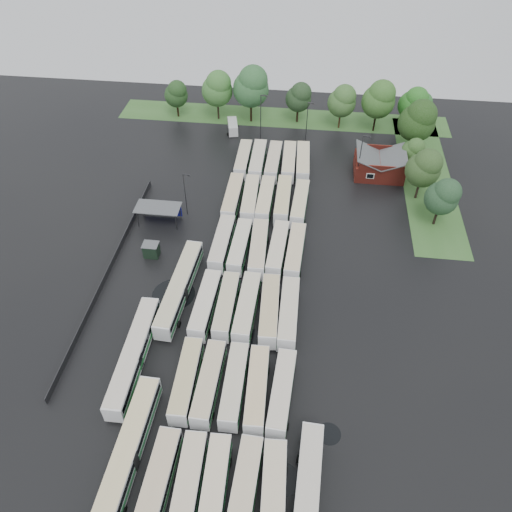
# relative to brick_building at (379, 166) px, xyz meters

# --- Properties ---
(ground) EXTENTS (160.00, 160.00, 0.00)m
(ground) POSITION_rel_brick_building_xyz_m (-24.00, -42.77, -1.87)
(ground) COLOR black
(ground) RESTS_ON ground
(brick_building) EXTENTS (10.07, 8.60, 5.39)m
(brick_building) POSITION_rel_brick_building_xyz_m (0.00, 0.00, 0.00)
(brick_building) COLOR maroon
(brick_building) RESTS_ON ground
(wash_shed) EXTENTS (8.20, 4.20, 3.58)m
(wash_shed) POSITION_rel_brick_building_xyz_m (-41.20, -20.74, 1.12)
(wash_shed) COLOR #2D2D30
(wash_shed) RESTS_ON ground
(utility_hut) EXTENTS (2.70, 2.20, 2.62)m
(utility_hut) POSITION_rel_brick_building_xyz_m (-40.20, -30.17, -0.55)
(utility_hut) COLOR black
(utility_hut) RESTS_ON ground
(grass_strip_north) EXTENTS (80.00, 10.00, 0.01)m
(grass_strip_north) POSITION_rel_brick_building_xyz_m (-22.00, 22.03, -1.86)
(grass_strip_north) COLOR #376429
(grass_strip_north) RESTS_ON ground
(grass_strip_east) EXTENTS (10.00, 50.00, 0.01)m
(grass_strip_east) POSITION_rel_brick_building_xyz_m (10.00, 0.03, -1.86)
(grass_strip_east) COLOR #376429
(grass_strip_east) RESTS_ON ground
(west_fence) EXTENTS (0.10, 50.00, 1.20)m
(west_fence) POSITION_rel_brick_building_xyz_m (-46.20, -34.77, -1.27)
(west_fence) COLOR #2D2D30
(west_fence) RESTS_ON ground
(bus_r0c0) EXTENTS (2.89, 12.60, 3.49)m
(bus_r0c0) POSITION_rel_brick_building_xyz_m (-28.55, -68.90, 0.06)
(bus_r0c0) COLOR silver
(bus_r0c0) RESTS_ON ground
(bus_r0c1) EXTENTS (3.06, 12.50, 3.46)m
(bus_r0c1) POSITION_rel_brick_building_xyz_m (-25.07, -68.89, 0.04)
(bus_r0c1) COLOR silver
(bus_r0c1) RESTS_ON ground
(bus_r0c2) EXTENTS (2.99, 12.09, 3.34)m
(bus_r0c2) POSITION_rel_brick_building_xyz_m (-22.09, -68.60, -0.03)
(bus_r0c2) COLOR silver
(bus_r0c2) RESTS_ON ground
(bus_r0c3) EXTENTS (3.09, 12.50, 3.46)m
(bus_r0c3) POSITION_rel_brick_building_xyz_m (-18.76, -68.63, 0.03)
(bus_r0c3) COLOR silver
(bus_r0c3) RESTS_ON ground
(bus_r0c4) EXTENTS (3.27, 12.68, 3.50)m
(bus_r0c4) POSITION_rel_brick_building_xyz_m (-15.45, -68.85, 0.06)
(bus_r0c4) COLOR silver
(bus_r0c4) RESTS_ON ground
(bus_r1c0) EXTENTS (2.85, 12.09, 3.35)m
(bus_r1c0) POSITION_rel_brick_building_xyz_m (-28.35, -55.03, -0.02)
(bus_r1c0) COLOR silver
(bus_r1c0) RESTS_ON ground
(bus_r1c1) EXTENTS (2.75, 12.08, 3.35)m
(bus_r1c1) POSITION_rel_brick_building_xyz_m (-25.29, -55.13, -0.02)
(bus_r1c1) COLOR silver
(bus_r1c1) RESTS_ON ground
(bus_r1c2) EXTENTS (2.67, 11.96, 3.32)m
(bus_r1c2) POSITION_rel_brick_building_xyz_m (-21.92, -55.05, -0.04)
(bus_r1c2) COLOR silver
(bus_r1c2) RESTS_ON ground
(bus_r1c3) EXTENTS (3.02, 12.13, 3.35)m
(bus_r1c3) POSITION_rel_brick_building_xyz_m (-18.89, -55.27, -0.02)
(bus_r1c3) COLOR silver
(bus_r1c3) RESTS_ON ground
(bus_r1c4) EXTENTS (3.13, 12.06, 3.33)m
(bus_r1c4) POSITION_rel_brick_building_xyz_m (-15.63, -55.40, -0.04)
(bus_r1c4) COLOR silver
(bus_r1c4) RESTS_ON ground
(bus_r2c0) EXTENTS (2.99, 12.42, 3.44)m
(bus_r2c0) POSITION_rel_brick_building_xyz_m (-28.39, -41.75, 0.02)
(bus_r2c0) COLOR silver
(bus_r2c0) RESTS_ON ground
(bus_r2c1) EXTENTS (2.61, 12.00, 3.34)m
(bus_r2c1) POSITION_rel_brick_building_xyz_m (-25.20, -41.58, -0.03)
(bus_r2c1) COLOR silver
(bus_r2c1) RESTS_ON ground
(bus_r2c2) EXTENTS (2.94, 12.59, 3.49)m
(bus_r2c2) POSITION_rel_brick_building_xyz_m (-22.06, -41.62, 0.05)
(bus_r2c2) COLOR silver
(bus_r2c2) RESTS_ON ground
(bus_r2c3) EXTENTS (3.24, 12.64, 3.49)m
(bus_r2c3) POSITION_rel_brick_building_xyz_m (-18.63, -41.69, 0.05)
(bus_r2c3) COLOR silver
(bus_r2c3) RESTS_ON ground
(bus_r2c4) EXTENTS (2.78, 12.47, 3.46)m
(bus_r2c4) POSITION_rel_brick_building_xyz_m (-15.72, -41.90, 0.04)
(bus_r2c4) COLOR silver
(bus_r2c4) RESTS_ON ground
(bus_r3c0) EXTENTS (2.82, 12.41, 3.44)m
(bus_r3c0) POSITION_rel_brick_building_xyz_m (-28.27, -27.67, 0.03)
(bus_r3c0) COLOR silver
(bus_r3c0) RESTS_ON ground
(bus_r3c1) EXTENTS (2.86, 12.08, 3.35)m
(bus_r3c1) POSITION_rel_brick_building_xyz_m (-25.10, -28.05, -0.03)
(bus_r3c1) COLOR silver
(bus_r3c1) RESTS_ON ground
(bus_r3c2) EXTENTS (3.20, 12.72, 3.51)m
(bus_r3c2) POSITION_rel_brick_building_xyz_m (-21.86, -28.29, 0.07)
(bus_r3c2) COLOR silver
(bus_r3c2) RESTS_ON ground
(bus_r3c3) EXTENTS (3.10, 12.29, 3.39)m
(bus_r3c3) POSITION_rel_brick_building_xyz_m (-18.62, -27.94, 0.00)
(bus_r3c3) COLOR silver
(bus_r3c3) RESTS_ON ground
(bus_r3c4) EXTENTS (3.08, 12.29, 3.39)m
(bus_r3c4) POSITION_rel_brick_building_xyz_m (-15.63, -28.25, 0.00)
(bus_r3c4) COLOR silver
(bus_r3c4) RESTS_ON ground
(bus_r4c0) EXTENTS (2.70, 12.63, 3.51)m
(bus_r4c0) POSITION_rel_brick_building_xyz_m (-28.42, -14.49, 0.07)
(bus_r4c0) COLOR silver
(bus_r4c0) RESTS_ON ground
(bus_r4c1) EXTENTS (3.06, 12.50, 3.46)m
(bus_r4c1) POSITION_rel_brick_building_xyz_m (-25.09, -14.44, 0.03)
(bus_r4c1) COLOR silver
(bus_r4c1) RESTS_ON ground
(bus_r4c2) EXTENTS (2.72, 12.30, 3.42)m
(bus_r4c2) POSITION_rel_brick_building_xyz_m (-22.18, -14.35, 0.01)
(bus_r4c2) COLOR silver
(bus_r4c2) RESTS_ON ground
(bus_r4c3) EXTENTS (2.75, 12.57, 3.50)m
(bus_r4c3) POSITION_rel_brick_building_xyz_m (-18.86, -14.03, 0.06)
(bus_r4c3) COLOR silver
(bus_r4c3) RESTS_ON ground
(bus_r4c4) EXTENTS (3.09, 12.20, 3.37)m
(bus_r4c4) POSITION_rel_brick_building_xyz_m (-15.60, -14.68, -0.01)
(bus_r4c4) COLOR silver
(bus_r4c4) RESTS_ON ground
(bus_r5c0) EXTENTS (2.69, 11.95, 3.32)m
(bus_r5c0) POSITION_rel_brick_building_xyz_m (-28.36, -0.76, -0.04)
(bus_r5c0) COLOR silver
(bus_r5c0) RESTS_ON ground
(bus_r5c1) EXTENTS (2.85, 12.61, 3.50)m
(bus_r5c1) POSITION_rel_brick_building_xyz_m (-25.22, -0.96, 0.06)
(bus_r5c1) COLOR silver
(bus_r5c1) RESTS_ON ground
(bus_r5c2) EXTENTS (2.74, 12.40, 3.45)m
(bus_r5c2) POSITION_rel_brick_building_xyz_m (-21.92, -0.98, 0.03)
(bus_r5c2) COLOR silver
(bus_r5c2) RESTS_ON ground
(bus_r5c3) EXTENTS (2.91, 12.29, 3.40)m
(bus_r5c3) POSITION_rel_brick_building_xyz_m (-18.71, -0.53, 0.01)
(bus_r5c3) COLOR silver
(bus_r5c3) RESTS_ON ground
(bus_r5c4) EXTENTS (3.13, 12.59, 3.48)m
(bus_r5c4) POSITION_rel_brick_building_xyz_m (-15.79, -0.50, 0.05)
(bus_r5c4) COLOR silver
(bus_r5c4) RESTS_ON ground
(artic_bus_west_a) EXTENTS (3.08, 18.95, 3.51)m
(artic_bus_west_a) POSITION_rel_brick_building_xyz_m (-33.00, -65.60, 0.08)
(artic_bus_west_a) COLOR silver
(artic_bus_west_a) RESTS_ON ground
(artic_bus_west_b) EXTENTS (3.64, 19.05, 3.51)m
(artic_bus_west_b) POSITION_rel_brick_building_xyz_m (-33.11, -38.79, 0.08)
(artic_bus_west_b) COLOR silver
(artic_bus_west_b) RESTS_ON ground
(artic_bus_west_c) EXTENTS (2.85, 18.75, 3.47)m
(artic_bus_west_c) POSITION_rel_brick_building_xyz_m (-36.45, -52.05, 0.06)
(artic_bus_west_c) COLOR silver
(artic_bus_west_c) RESTS_ON ground
(artic_bus_east) EXTENTS (3.36, 18.69, 3.45)m
(artic_bus_east) POSITION_rel_brick_building_xyz_m (-11.82, -69.32, 0.05)
(artic_bus_east) COLOR silver
(artic_bus_east) RESTS_ON ground
(minibus) EXTENTS (3.30, 6.03, 2.49)m
(minibus) POSITION_rel_brick_building_xyz_m (-32.90, 13.74, -0.48)
(minibus) COLOR silver
(minibus) RESTS_ON ground
(tree_north_0) EXTENTS (5.58, 5.58, 9.25)m
(tree_north_0) POSITION_rel_brick_building_xyz_m (-47.26, 19.55, 4.08)
(tree_north_0) COLOR black
(tree_north_0) RESTS_ON ground
(tree_north_1) EXTENTS (7.31, 7.31, 12.11)m
(tree_north_1) POSITION_rel_brick_building_xyz_m (-37.20, 19.62, 5.93)
(tree_north_1) COLOR black
(tree_north_1) RESTS_ON ground
(tree_north_2) EXTENTS (8.39, 8.39, 13.90)m
(tree_north_2) POSITION_rel_brick_building_xyz_m (-29.10, 19.24, 7.08)
(tree_north_2) COLOR black
(tree_north_2) RESTS_ON ground
(tree_north_3) EXTENTS (6.06, 6.05, 10.03)m
(tree_north_3) POSITION_rel_brick_building_xyz_m (-18.01, 20.26, 4.58)
(tree_north_3) COLOR black
(tree_north_3) RESTS_ON ground
(tree_north_4) EXTENTS (6.51, 6.51, 10.78)m
(tree_north_4) POSITION_rel_brick_building_xyz_m (-8.00, 18.56, 5.07)
(tree_north_4) COLOR #3D2514
(tree_north_4) RESTS_ON ground
(tree_north_5) EXTENTS (7.53, 7.53, 12.47)m
(tree_north_5) POSITION_rel_brick_building_xyz_m (0.12, 18.11, 6.16)
(tree_north_5) COLOR black
(tree_north_5) RESTS_ON ground
(tree_north_6) EXTENTS (5.45, 5.44, 9.01)m
(tree_north_6) POSITION_rel_brick_building_xyz_m (9.86, 20.62, 3.92)
(tree_north_6) COLOR black
(tree_north_6) RESTS_ON ground
(tree_east_0) EXTENTS (6.05, 6.05, 10.01)m
(tree_east_0) POSITION_rel_brick_building_xyz_m (9.61, -15.56, 4.57)
(tree_east_0) COLOR black
(tree_east_0) RESTS_ON ground
(tree_east_1) EXTENTS (6.63, 6.63, 10.99)m
(tree_east_1) POSITION_rel_brick_building_xyz_m (7.16, -7.65, 5.20)
(tree_east_1) COLOR #2E2019
(tree_east_1) RESTS_ON ground
(tree_east_2) EXTENTS (4.61, 4.59, 7.61)m
(tree_east_2) POSITION_rel_brick_building_xyz_m (6.57, 2.23, 3.02)
(tree_east_2) COLOR black
(tree_east_2) RESTS_ON ground
(tree_east_3) EXTENTS (7.80, 7.80, 12.92)m
(tree_east_3) POSITION_rel_brick_building_xyz_m (7.53, 8.46, 6.45)
(tree_east_3) COLOR black
(tree_east_3) RESTS_ON ground
(tree_east_4) EXTENTS (6.55, 6.55, 10.85)m
(tree_east_4) POSITION_rel_brick_building_xyz_m (8.05, 19.12, 5.11)
(tree_east_4) COLOR black
(tree_east_4) RESTS_ON ground
(lamp_post_ne) EXTENTS (1.58, 0.31, 10.29)m
(lamp_post_ne) POSITION_rel_brick_building_xyz_m (-4.39, -2.85, 4.11)
(lamp_post_ne) COLOR #2D2D30
(lamp_post_ne) RESTS_ON ground
(lamp_post_nw) EXTENTS (1.39, 0.27, 9.01)m
(lamp_post_nw) POSITION_rel_brick_building_xyz_m (-36.57, -18.04, 3.36)
(lamp_post_nw) COLOR #2D2D30
(lamp_post_nw) RESTS_ON ground
(lamp_post_back_w) EXTENTS (1.64, 0.32, 10.67)m
(lamp_post_back_w) POSITION_rel_brick_building_xyz_m (-25.91, 11.34, 4.33)
(lamp_post_back_w) COLOR #2D2D30
(lamp_post_back_w) RESTS_ON ground
(lamp_post_back_e) EXTENTS (1.47, 0.29, 9.52)m
(lamp_post_back_e) POSITION_rel_brick_building_xyz_m (-15.59, 11.42, 3.66)
(lamp_post_back_e) COLOR #2D2D30
(lamp_post_back_e) RESTS_ON ground
(puddle_0) EXTENTS (3.96, 3.96, 0.01)m
(puddle_0) POSITION_rel_brick_building_xyz_m (-26.21, -63.45, -1.86)
(puddle_0) COLOR black
(puddle_0) RESTS_ON ground
(puddle_1) EXTENTS (4.13, 4.13, 0.01)m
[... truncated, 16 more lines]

